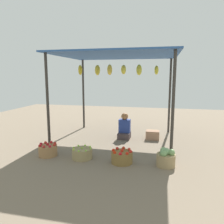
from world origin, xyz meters
name	(u,v)px	position (x,y,z in m)	size (l,w,h in m)	color
ground_plane	(117,140)	(0.00, 0.00, 0.00)	(14.00, 14.00, 0.00)	#7A6A56
market_stall_structure	(117,61)	(0.00, 0.00, 2.32)	(3.34, 2.87, 2.49)	#38332D
vendor_person	(124,129)	(0.19, 0.21, 0.30)	(0.36, 0.44, 0.78)	#433739
basket_red_apples	(48,150)	(-1.34, -1.70, 0.14)	(0.44, 0.44, 0.32)	#9E7349
basket_limes	(82,153)	(-0.48, -1.68, 0.12)	(0.47, 0.47, 0.27)	#958457
basket_red_tomatoes	(122,157)	(0.46, -1.73, 0.13)	(0.47, 0.47, 0.32)	olive
basket_cabbages	(166,158)	(1.40, -1.70, 0.18)	(0.39, 0.39, 0.40)	#9F865B
wooden_crate_near_vendor	(152,134)	(1.02, 0.49, 0.11)	(0.33, 0.30, 0.22)	tan
wooden_crate_stacked_rear	(153,135)	(1.04, 0.27, 0.13)	(0.40, 0.27, 0.26)	#A4775B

